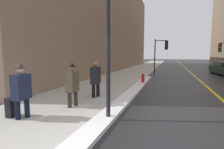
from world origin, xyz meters
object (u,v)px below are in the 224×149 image
rolling_suitcase (13,107)px  traffic_light_far (224,51)px  lamp_post (108,26)px  fire_hydrant (143,79)px  pedestrian_in_glasses (96,77)px  pedestrian_nearside (72,83)px  pedestrian_in_fedora (21,89)px  traffic_light_near (162,49)px

rolling_suitcase → traffic_light_far: bearing=148.1°
lamp_post → fire_hydrant: bearing=90.0°
lamp_post → pedestrian_in_glasses: size_ratio=2.72×
fire_hydrant → pedestrian_nearside: bearing=-105.8°
pedestrian_in_fedora → pedestrian_in_glasses: (0.96, 3.10, -0.01)m
traffic_light_far → rolling_suitcase: (-9.49, -16.17, -2.00)m
pedestrian_in_fedora → fire_hydrant: bearing=160.2°
traffic_light_near → pedestrian_nearside: bearing=-110.4°
traffic_light_near → pedestrian_nearside: traffic_light_near is taller
lamp_post → fire_hydrant: lamp_post is taller
traffic_light_near → traffic_light_far: (5.86, 1.78, -0.18)m
lamp_post → traffic_light_far: size_ratio=1.35×
pedestrian_in_fedora → pedestrian_nearside: bearing=150.8°
pedestrian_in_glasses → pedestrian_in_fedora: bearing=-18.7°
traffic_light_far → pedestrian_in_glasses: (-8.13, -13.09, -1.42)m
lamp_post → pedestrian_in_glasses: 3.31m
traffic_light_far → rolling_suitcase: 18.86m
pedestrian_in_fedora → rolling_suitcase: pedestrian_in_fedora is taller
pedestrian_in_fedora → pedestrian_nearside: 1.67m
pedestrian_in_glasses → lamp_post: bearing=29.6°
fire_hydrant → rolling_suitcase: bearing=-111.2°
pedestrian_nearside → pedestrian_in_glasses: pedestrian_nearside is taller
traffic_light_near → fire_hydrant: bearing=-106.2°
traffic_light_near → rolling_suitcase: traffic_light_near is taller
fire_hydrant → pedestrian_in_glasses: bearing=-109.2°
pedestrian_in_fedora → rolling_suitcase: size_ratio=1.72×
pedestrian_in_fedora → pedestrian_in_glasses: size_ratio=1.03×
rolling_suitcase → traffic_light_near: bearing=164.4°
lamp_post → rolling_suitcase: size_ratio=4.56×
rolling_suitcase → fire_hydrant: rolling_suitcase is taller
pedestrian_in_fedora → pedestrian_in_glasses: bearing=161.3°
pedestrian_nearside → rolling_suitcase: 1.96m
rolling_suitcase → fire_hydrant: size_ratio=1.36×
lamp_post → pedestrian_in_fedora: (-2.41, -0.69, -1.74)m
traffic_light_near → traffic_light_far: bearing=7.3°
traffic_light_far → fire_hydrant: size_ratio=4.58×
traffic_light_far → fire_hydrant: (-6.67, -8.92, -1.96)m
lamp_post → traffic_light_near: bearing=86.6°
traffic_light_far → pedestrian_in_fedora: size_ratio=1.96×
pedestrian_in_glasses → fire_hydrant: 4.46m
pedestrian_in_fedora → traffic_light_far: bearing=149.3°
traffic_light_far → rolling_suitcase: bearing=69.4°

